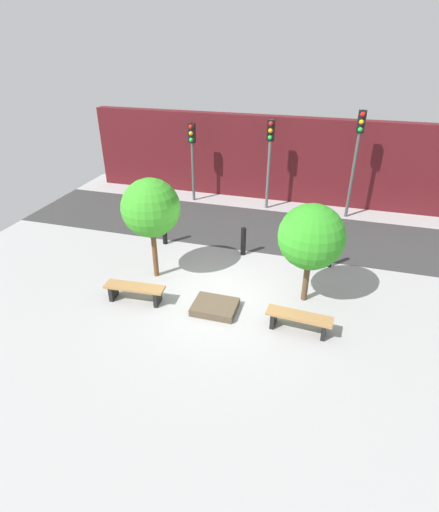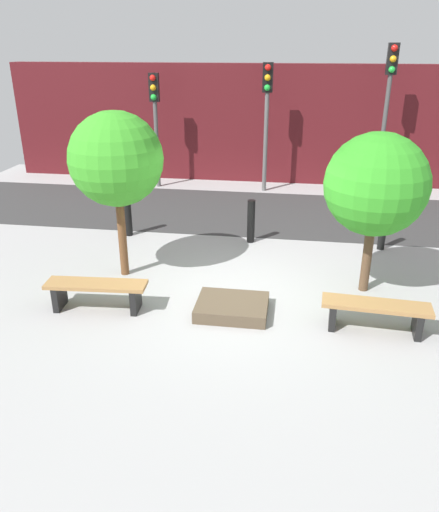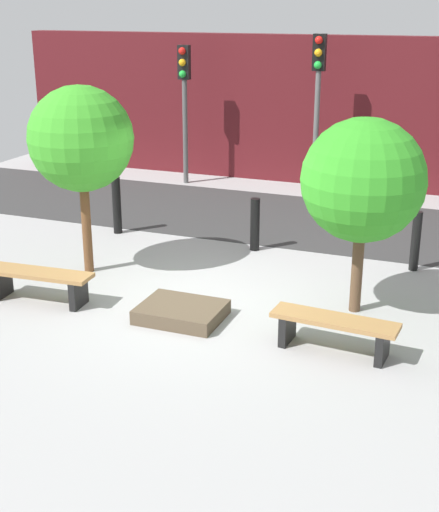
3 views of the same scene
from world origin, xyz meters
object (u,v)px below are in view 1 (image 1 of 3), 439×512
planter_bed (215,307)px  tree_behind_left_bench (151,208)px  traffic_light_mid_west (270,149)px  bollard_center (331,252)px  bench_left (135,290)px  bench_right (299,319)px  tree_behind_right_bench (311,237)px  traffic_light_mid_east (357,147)px  bollard_left (243,241)px  bollard_far_left (164,229)px  traffic_light_west (192,148)px

planter_bed → tree_behind_left_bench: size_ratio=0.38×
traffic_light_mid_west → bollard_center: bearing=-56.5°
bench_left → planter_bed: bench_left is taller
bench_right → tree_behind_left_bench: size_ratio=0.54×
planter_bed → traffic_light_mid_west: size_ratio=0.32×
bench_left → planter_bed: size_ratio=1.45×
tree_behind_right_bench → traffic_light_mid_east: (1.02, 6.21, 0.87)m
bollard_left → tree_behind_right_bench: bearing=-42.4°
bollard_far_left → traffic_light_mid_east: (6.00, 4.20, 2.23)m
traffic_light_mid_west → bollard_left: bearing=-90.0°
bench_right → planter_bed: bearing=178.8°
tree_behind_left_bench → planter_bed: bearing=-28.1°
bench_right → traffic_light_mid_east: (1.02, 7.59, 2.45)m
traffic_light_mid_west → bollard_far_left: bearing=-123.5°
traffic_light_mid_west → bench_right: bearing=-73.8°
traffic_light_mid_west → traffic_light_mid_east: size_ratio=0.88×
traffic_light_west → bench_left: bearing=-82.4°
traffic_light_west → traffic_light_mid_east: bearing=0.0°
bench_left → tree_behind_left_bench: bearing=86.0°
bench_right → planter_bed: 2.22m
bollard_far_left → bollard_left: 2.78m
planter_bed → bollard_far_left: 4.25m
bench_left → traffic_light_mid_west: 8.18m
bench_left → traffic_light_mid_east: size_ratio=0.41×
traffic_light_west → bollard_center: bearing=-35.0°
bench_right → planter_bed: (-2.20, 0.20, -0.23)m
tree_behind_left_bench → traffic_light_mid_east: (5.42, 6.21, 0.60)m
bollard_far_left → traffic_light_west: 4.56m
bench_left → traffic_light_mid_east: (5.42, 7.59, 2.44)m
tree_behind_right_bench → traffic_light_mid_east: size_ratio=0.68×
bollard_far_left → traffic_light_mid_east: size_ratio=0.27×
tree_behind_left_bench → traffic_light_mid_east: size_ratio=0.74×
tree_behind_left_bench → tree_behind_right_bench: tree_behind_left_bench is taller
bench_left → bollard_left: bearing=53.0°
bollard_left → bollard_center: size_ratio=0.95×
tree_behind_left_bench → tree_behind_right_bench: bearing=0.0°
bench_left → planter_bed: (2.20, 0.20, -0.24)m
planter_bed → traffic_light_mid_west: bearing=90.0°
planter_bed → tree_behind_right_bench: tree_behind_right_bench is taller
tree_behind_left_bench → tree_behind_right_bench: size_ratio=1.09×
bench_left → bollard_far_left: (-0.58, 3.39, 0.21)m
bench_left → tree_behind_right_bench: size_ratio=0.60×
bench_left → bollard_far_left: 3.44m
planter_bed → traffic_light_west: bearing=113.6°
bench_left → traffic_light_mid_east: 9.64m
bollard_left → traffic_light_mid_east: 5.77m
bollard_far_left → traffic_light_west: bearing=96.0°
bench_left → tree_behind_left_bench: size_ratio=0.55×
bollard_center → traffic_light_west: bearing=145.0°
tree_behind_left_bench → bollard_center: (4.98, 2.01, -1.68)m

